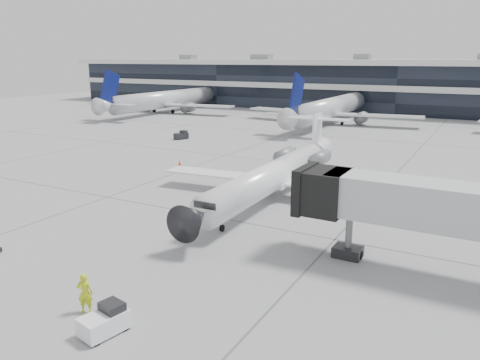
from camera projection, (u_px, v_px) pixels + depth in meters
The scene contains 10 objects.
ground at pixel (206, 216), 35.17m from camera, with size 220.00×220.00×0.00m, color gray.
terminal at pixel (406, 88), 103.51m from camera, with size 170.00×22.00×10.00m, color black.
bg_jet_left at pixel (169, 112), 102.75m from camera, with size 32.00×40.00×9.60m, color silver, non-canonical shape.
bg_jet_center at pixel (332, 123), 85.57m from camera, with size 32.00×40.00×9.60m, color silver, non-canonical shape.
regional_jet at pixel (275, 174), 39.18m from camera, with size 21.07×26.21×6.06m.
jet_bridge at pixel (466, 211), 24.07m from camera, with size 16.50×3.66×5.31m.
ramp_worker at pixel (85, 293), 21.58m from camera, with size 0.71×0.47×1.95m, color #C3D616.
baggage_tug at pixel (105, 321), 20.03m from camera, with size 1.56×2.20×1.27m.
traffic_cone at pixel (180, 163), 51.40m from camera, with size 0.56×0.56×0.62m.
far_tug at pixel (182, 135), 68.27m from camera, with size 1.80×2.25×1.25m.
Camera 1 is at (18.25, -28.03, 11.48)m, focal length 35.00 mm.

